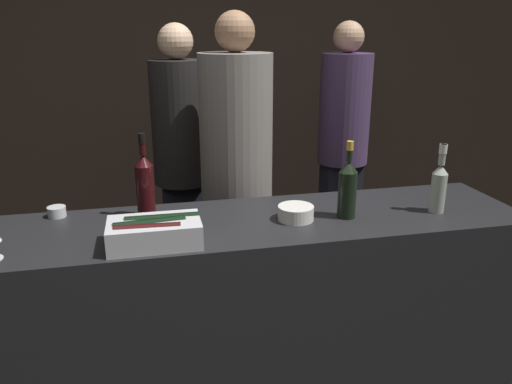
% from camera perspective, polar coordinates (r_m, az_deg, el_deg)
% --- Properties ---
extents(wall_back_chalkboard, '(6.40, 0.06, 2.80)m').
position_cam_1_polar(wall_back_chalkboard, '(4.11, -6.25, 12.95)').
color(wall_back_chalkboard, black).
rests_on(wall_back_chalkboard, ground_plane).
extents(bar_counter, '(2.45, 0.61, 0.96)m').
position_cam_1_polar(bar_counter, '(2.45, 0.16, -13.65)').
color(bar_counter, black).
rests_on(bar_counter, ground_plane).
extents(ice_bin_with_bottles, '(0.37, 0.21, 0.11)m').
position_cam_1_polar(ice_bin_with_bottles, '(2.00, -11.53, -4.37)').
color(ice_bin_with_bottles, silver).
rests_on(ice_bin_with_bottles, bar_counter).
extents(bowl_white, '(0.16, 0.16, 0.06)m').
position_cam_1_polar(bowl_white, '(2.22, 4.57, -2.35)').
color(bowl_white, silver).
rests_on(bowl_white, bar_counter).
extents(candle_votive, '(0.08, 0.08, 0.05)m').
position_cam_1_polar(candle_votive, '(2.43, -21.81, -2.10)').
color(candle_votive, silver).
rests_on(candle_votive, bar_counter).
extents(red_wine_bottle_black_foil, '(0.08, 0.08, 0.38)m').
position_cam_1_polar(red_wine_bottle_black_foil, '(2.27, -12.57, 0.88)').
color(red_wine_bottle_black_foil, black).
rests_on(red_wine_bottle_black_foil, bar_counter).
extents(champagne_bottle, '(0.08, 0.08, 0.35)m').
position_cam_1_polar(champagne_bottle, '(2.25, 10.42, 0.50)').
color(champagne_bottle, black).
rests_on(champagne_bottle, bar_counter).
extents(white_wine_bottle, '(0.07, 0.07, 0.32)m').
position_cam_1_polar(white_wine_bottle, '(2.43, 20.18, 0.81)').
color(white_wine_bottle, '#9EA899').
rests_on(white_wine_bottle, bar_counter).
extents(person_in_hoodie, '(0.34, 0.34, 1.80)m').
position_cam_1_polar(person_in_hoodie, '(3.17, -8.59, 4.23)').
color(person_in_hoodie, black).
rests_on(person_in_hoodie, ground_plane).
extents(person_blond_tee, '(0.40, 0.40, 1.86)m').
position_cam_1_polar(person_blond_tee, '(2.79, -2.25, 2.94)').
color(person_blond_tee, black).
rests_on(person_blond_tee, ground_plane).
extents(person_grey_polo, '(0.36, 0.36, 1.82)m').
position_cam_1_polar(person_grey_polo, '(3.64, 9.92, 6.07)').
color(person_grey_polo, black).
rests_on(person_grey_polo, ground_plane).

